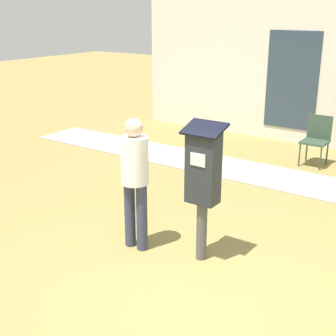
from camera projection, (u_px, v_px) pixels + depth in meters
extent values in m
plane|color=olive|center=(198.00, 296.00, 4.68)|extent=(40.00, 40.00, 0.00)
cube|color=#A3A099|center=(317.00, 186.00, 7.52)|extent=(12.00, 1.10, 0.02)
cube|color=#2D3D4C|center=(292.00, 81.00, 9.64)|extent=(1.10, 0.02, 2.00)
cylinder|color=#4C4C4C|center=(202.00, 231.00, 5.26)|extent=(0.12, 0.12, 0.70)
cube|color=#23282D|center=(203.00, 168.00, 5.02)|extent=(0.34, 0.22, 0.80)
cube|color=silver|center=(198.00, 160.00, 4.89)|extent=(0.18, 0.01, 0.14)
cube|color=black|center=(204.00, 129.00, 4.88)|extent=(0.44, 0.31, 0.12)
cylinder|color=#333851|center=(130.00, 214.00, 5.55)|extent=(0.13, 0.13, 0.82)
cylinder|color=#333851|center=(142.00, 217.00, 5.45)|extent=(0.13, 0.13, 0.82)
cylinder|color=white|center=(134.00, 160.00, 5.28)|extent=(0.32, 0.32, 0.55)
sphere|color=#D8AD8C|center=(134.00, 128.00, 5.15)|extent=(0.21, 0.21, 0.21)
cylinder|color=#334738|center=(299.00, 155.00, 8.43)|extent=(0.03, 0.03, 0.42)
cylinder|color=#334738|center=(320.00, 159.00, 8.23)|extent=(0.03, 0.03, 0.42)
cylinder|color=#334738|center=(307.00, 150.00, 8.73)|extent=(0.03, 0.03, 0.42)
cylinder|color=#334738|center=(327.00, 153.00, 8.52)|extent=(0.03, 0.03, 0.42)
cube|color=#334738|center=(315.00, 142.00, 8.40)|extent=(0.44, 0.44, 0.04)
cube|color=#334738|center=(320.00, 127.00, 8.48)|extent=(0.44, 0.04, 0.44)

